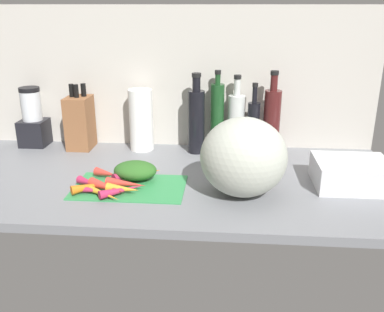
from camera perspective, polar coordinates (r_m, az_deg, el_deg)
The scene contains 25 objects.
ground_plane at distance 158.26cm, azimuth -3.35°, elevation -3.17°, with size 170.00×80.00×3.00cm, color slate.
wall_back at distance 186.36cm, azimuth -1.90°, elevation 10.48°, with size 170.00×3.00×60.00cm, color #BCB7AD.
cutting_board at distance 148.89cm, azimuth -8.40°, elevation -4.10°, with size 38.42×23.62×0.80cm, color #338C4C.
carrot_0 at distance 154.78cm, azimuth -6.55°, elevation -2.22°, with size 3.36×3.36×12.61cm, color orange.
carrot_1 at distance 146.77cm, azimuth -13.39°, elevation -3.98°, with size 3.10×3.10×13.58cm, color orange.
carrot_2 at distance 153.97cm, azimuth -8.54°, elevation -2.45°, with size 3.30×3.30×12.22cm, color #B2264C.
carrot_3 at distance 144.41cm, azimuth -13.12°, elevation -4.53°, with size 2.31×2.31×10.78cm, color #B2264C.
carrot_4 at distance 141.92cm, azimuth -9.47°, elevation -4.57°, with size 2.93×2.93×15.20cm, color #B2264C.
carrot_5 at distance 141.15cm, azimuth -11.71°, elevation -5.05°, with size 2.12×2.12×13.66cm, color orange.
carrot_6 at distance 156.14cm, azimuth -11.36°, elevation -2.34°, with size 3.13×3.13×10.14cm, color red.
carrot_7 at distance 142.33cm, azimuth -9.30°, elevation -4.39°, with size 3.37×3.37×10.97cm, color orange.
carrot_8 at distance 149.85cm, azimuth -13.61°, elevation -3.54°, with size 2.85×2.85×10.77cm, color #B2264C.
carrot_9 at distance 146.23cm, azimuth -8.86°, elevation -3.70°, with size 3.34×3.34×14.24cm, color red.
carrot_10 at distance 144.41cm, azimuth -11.36°, elevation -4.11°, with size 3.60×3.60×14.70cm, color red.
carrot_greens_pile at distance 152.82cm, azimuth -7.66°, elevation -1.93°, with size 15.41×11.85×6.52cm, color #2D6023.
winter_squash at distance 139.00cm, azimuth 6.96°, elevation -0.14°, with size 28.44×27.68×26.23cm, color #B2B7A8.
knife_block at distance 190.98cm, azimuth -14.86°, elevation 4.45°, with size 10.13×12.94×28.32cm.
blender_appliance at distance 201.30cm, azimuth -20.62°, elevation 4.46°, with size 11.50×11.50×26.19cm.
paper_towel_roll at distance 183.55cm, azimuth -6.88°, elevation 4.84°, with size 10.14×10.14×26.41cm, color white.
bottle_0 at distance 178.24cm, azimuth 0.58°, elevation 4.91°, with size 7.01×7.01×33.84cm.
bottle_1 at distance 181.78cm, azimuth 3.39°, elevation 5.35°, with size 5.82×5.82×34.46cm.
bottle_2 at distance 181.77cm, azimuth 5.95°, elevation 4.63°, with size 7.07×7.07×32.69cm.
bottle_3 at distance 179.90cm, azimuth 8.24°, elevation 3.99°, with size 5.19×5.19×29.98cm.
bottle_4 at distance 178.82cm, azimuth 10.67°, elevation 4.67°, with size 6.97×6.97×35.16cm.
dish_rack at distance 157.32cm, azimuth 20.69°, elevation -2.22°, with size 25.29×20.99×9.24cm, color silver.
Camera 1 is at (21.13, -144.16, 60.29)cm, focal length 39.59 mm.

